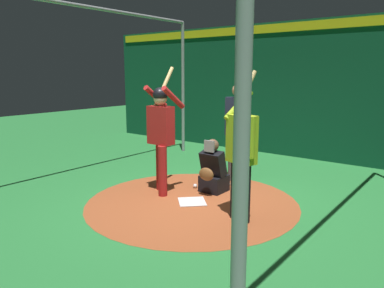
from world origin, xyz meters
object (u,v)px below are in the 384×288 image
(visitor, at_px, (242,151))
(baseball_1, at_px, (195,186))
(home_plate, at_px, (192,202))
(catcher, at_px, (213,172))
(baseball_0, at_px, (228,184))
(umpire, at_px, (237,127))
(batter, at_px, (161,129))

(visitor, distance_m, baseball_1, 1.83)
(home_plate, relative_size, baseball_1, 5.68)
(catcher, xyz_separation_m, baseball_0, (-0.45, 0.04, -0.32))
(umpire, xyz_separation_m, baseball_0, (0.37, 0.06, -0.99))
(batter, distance_m, umpire, 1.52)
(home_plate, xyz_separation_m, baseball_1, (-0.62, -0.41, 0.03))
(baseball_1, bearing_deg, visitor, 61.11)
(catcher, bearing_deg, home_plate, 3.47)
(home_plate, relative_size, catcher, 0.45)
(baseball_0, bearing_deg, baseball_1, -40.93)
(home_plate, distance_m, baseball_1, 0.74)
(home_plate, bearing_deg, baseball_1, -146.62)
(batter, height_order, catcher, batter)
(baseball_0, relative_size, baseball_1, 1.00)
(home_plate, relative_size, batter, 0.20)
(baseball_0, height_order, baseball_1, same)
(catcher, bearing_deg, visitor, 52.13)
(visitor, xyz_separation_m, baseball_0, (-1.22, -0.96, -0.95))
(catcher, xyz_separation_m, umpire, (-0.81, -0.02, 0.67))
(baseball_0, distance_m, baseball_1, 0.62)
(catcher, bearing_deg, baseball_1, -86.39)
(baseball_1, bearing_deg, batter, -31.39)
(home_plate, height_order, visitor, visitor)
(umpire, xyz_separation_m, baseball_1, (0.84, -0.35, -0.99))
(home_plate, xyz_separation_m, batter, (-0.09, -0.73, 1.09))
(umpire, bearing_deg, baseball_0, 8.60)
(catcher, relative_size, baseball_0, 12.60)
(baseball_0, bearing_deg, catcher, -5.02)
(home_plate, bearing_deg, batter, -97.20)
(baseball_0, bearing_deg, batter, -36.18)
(catcher, bearing_deg, batter, -51.45)
(catcher, height_order, baseball_1, catcher)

